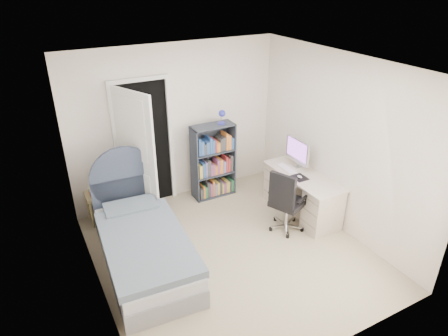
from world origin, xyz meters
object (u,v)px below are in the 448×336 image
floor_lamp (135,177)px  bookcase (214,164)px  nightstand (98,200)px  office_chair (285,199)px  desk (302,192)px  bed (143,244)px

floor_lamp → bookcase: floor_lamp is taller
nightstand → office_chair: size_ratio=0.57×
desk → office_chair: size_ratio=1.42×
bookcase → office_chair: (0.41, -1.42, -0.04)m
floor_lamp → bookcase: size_ratio=1.04×
floor_lamp → desk: floor_lamp is taller
bed → nightstand: size_ratio=3.85×
nightstand → bookcase: (1.87, -0.12, 0.22)m
bed → nightstand: bed is taller
bookcase → nightstand: bearing=176.4°
nightstand → bookcase: 1.89m
bed → office_chair: (2.01, -0.29, 0.24)m
nightstand → office_chair: office_chair is taller
floor_lamp → office_chair: 2.26m
bookcase → desk: bookcase is taller
nightstand → floor_lamp: 0.63m
floor_lamp → office_chair: size_ratio=1.59×
floor_lamp → office_chair: floor_lamp is taller
nightstand → bed: bearing=-77.5°
nightstand → bookcase: bearing=-3.6°
floor_lamp → bed: bearing=-103.9°
nightstand → floor_lamp: (0.57, -0.06, 0.27)m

